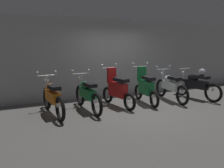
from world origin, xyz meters
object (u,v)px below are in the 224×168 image
at_px(motorbike_slot_1, 87,94).
at_px(motorbike_slot_3, 145,87).
at_px(motorbike_slot_2, 117,90).
at_px(motorbike_slot_5, 196,84).
at_px(motorbike_slot_4, 171,86).
at_px(motorbike_slot_0, 52,97).

xyz_separation_m(motorbike_slot_1, motorbike_slot_3, (1.98, -0.01, 0.04)).
height_order(motorbike_slot_2, motorbike_slot_5, motorbike_slot_2).
height_order(motorbike_slot_2, motorbike_slot_4, motorbike_slot_2).
bearing_deg(motorbike_slot_3, motorbike_slot_1, 179.60).
xyz_separation_m(motorbike_slot_0, motorbike_slot_4, (3.95, -0.09, 0.00)).
xyz_separation_m(motorbike_slot_3, motorbike_slot_5, (1.97, -0.23, -0.00)).
bearing_deg(motorbike_slot_1, motorbike_slot_0, 178.89).
distance_m(motorbike_slot_3, motorbike_slot_4, 0.99).
bearing_deg(motorbike_slot_0, motorbike_slot_3, -0.64).
relative_size(motorbike_slot_0, motorbike_slot_4, 1.00).
xyz_separation_m(motorbike_slot_3, motorbike_slot_4, (0.98, -0.05, -0.04)).
distance_m(motorbike_slot_2, motorbike_slot_3, 1.00).
bearing_deg(motorbike_slot_3, motorbike_slot_2, 176.99).
bearing_deg(motorbike_slot_2, motorbike_slot_4, -3.03).
bearing_deg(motorbike_slot_2, motorbike_slot_0, -179.43).
bearing_deg(motorbike_slot_4, motorbike_slot_3, 176.94).
relative_size(motorbike_slot_1, motorbike_slot_3, 1.16).
xyz_separation_m(motorbike_slot_1, motorbike_slot_5, (3.95, -0.24, 0.03)).
distance_m(motorbike_slot_3, motorbike_slot_5, 1.98).
bearing_deg(motorbike_slot_0, motorbike_slot_5, -3.06).
bearing_deg(motorbike_slot_1, motorbike_slot_4, -1.28).
distance_m(motorbike_slot_0, motorbike_slot_4, 3.95).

